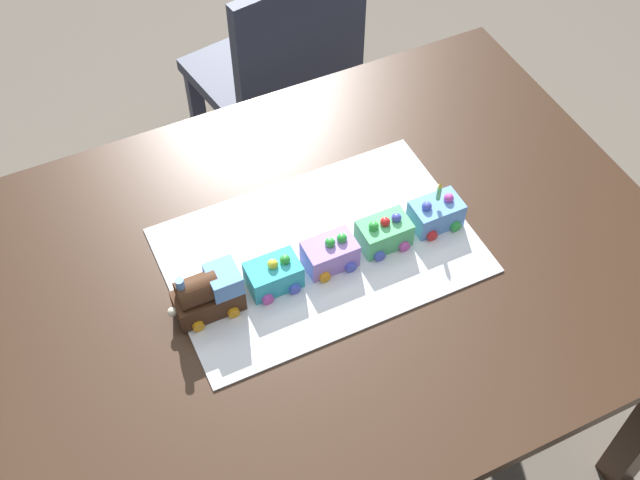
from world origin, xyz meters
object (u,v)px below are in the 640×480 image
cake_car_flatbed_turquoise (274,275)px  cake_car_hopper_mint_green (384,233)px  dining_table (318,295)px  cake_locomotive (208,294)px  cake_car_caboose_lavender (330,253)px  birthday_candle (439,191)px  cake_car_tanker_sky_blue (436,213)px  chair (280,78)px

cake_car_flatbed_turquoise → cake_car_hopper_mint_green: (0.24, 0.00, 0.00)m
dining_table → cake_car_flatbed_turquoise: (-0.10, -0.01, 0.14)m
dining_table → cake_locomotive: size_ratio=10.00×
cake_locomotive → cake_car_caboose_lavender: size_ratio=1.40×
cake_car_caboose_lavender → birthday_candle: bearing=0.0°
dining_table → birthday_candle: (0.26, -0.01, 0.21)m
cake_car_caboose_lavender → birthday_candle: 0.24m
cake_car_hopper_mint_green → cake_car_tanker_sky_blue: 0.12m
cake_car_flatbed_turquoise → cake_car_hopper_mint_green: same height
dining_table → cake_car_caboose_lavender: (0.02, -0.01, 0.14)m
cake_locomotive → cake_car_tanker_sky_blue: cake_locomotive is taller
cake_car_flatbed_turquoise → cake_car_caboose_lavender: 0.12m
chair → cake_car_tanker_sky_blue: chair is taller
chair → cake_car_flatbed_turquoise: chair is taller
dining_table → cake_car_caboose_lavender: size_ratio=14.00×
cake_car_flatbed_turquoise → cake_car_hopper_mint_green: 0.24m
cake_car_caboose_lavender → cake_car_flatbed_turquoise: bearing=180.0°
dining_table → cake_locomotive: (-0.23, -0.01, 0.16)m
dining_table → birthday_candle: 0.33m
cake_locomotive → cake_car_caboose_lavender: (0.25, -0.00, -0.02)m
dining_table → cake_car_hopper_mint_green: bearing=-4.1°
cake_car_caboose_lavender → cake_car_hopper_mint_green: 0.12m
cake_car_flatbed_turquoise → cake_car_tanker_sky_blue: size_ratio=1.00×
chair → birthday_candle: birthday_candle is taller
dining_table → cake_car_tanker_sky_blue: cake_car_tanker_sky_blue is taller
dining_table → birthday_candle: bearing=-2.2°
chair → cake_car_flatbed_turquoise: size_ratio=8.60×
cake_locomotive → dining_table: bearing=2.5°
dining_table → chair: (0.27, 0.83, -0.16)m
dining_table → cake_locomotive: cake_locomotive is taller
cake_car_hopper_mint_green → chair: bearing=80.9°
dining_table → cake_car_caboose_lavender: bearing=-25.7°
cake_car_caboose_lavender → cake_car_tanker_sky_blue: same height
dining_table → cake_car_hopper_mint_green: size_ratio=14.00×
cake_locomotive → cake_car_tanker_sky_blue: (0.48, -0.00, -0.02)m
chair → cake_car_tanker_sky_blue: (-0.02, -0.84, 0.30)m
cake_car_hopper_mint_green → cake_car_caboose_lavender: bearing=180.0°
cake_car_caboose_lavender → cake_car_tanker_sky_blue: bearing=0.0°
cake_car_hopper_mint_green → birthday_candle: (0.12, 0.00, 0.07)m
cake_car_flatbed_turquoise → cake_car_caboose_lavender: size_ratio=1.00×
cake_car_flatbed_turquoise → birthday_candle: size_ratio=2.11×
chair → cake_car_caboose_lavender: size_ratio=8.60×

